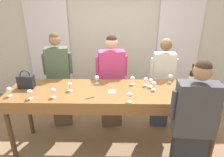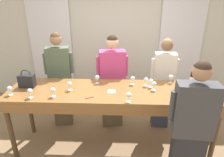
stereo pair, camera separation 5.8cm
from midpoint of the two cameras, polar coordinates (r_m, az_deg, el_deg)
The scene contains 26 objects.
ground_plane at distance 3.52m, azimuth -0.52°, elevation -18.72°, with size 18.00×18.00×0.00m, color #846647.
wall_back at distance 4.63m, azimuth 0.02°, elevation 11.17°, with size 12.00×0.06×2.80m.
curtain_panel_left at distance 4.83m, azimuth -17.95°, elevation 9.89°, with size 0.94×0.03×2.69m.
curtain_panel_right at distance 4.79m, azimuth 18.12°, elevation 9.75°, with size 0.94×0.03×2.69m.
tasting_bar at distance 2.96m, azimuth -0.60°, elevation -5.17°, with size 3.06×0.80×1.04m.
wine_bottle at distance 3.34m, azimuth 21.33°, elevation 0.54°, with size 0.07×0.07×0.32m.
handbag at distance 3.25m, azimuth -23.82°, elevation -0.73°, with size 0.23×0.12×0.28m.
wine_glass_front_left at distance 3.28m, azimuth 15.86°, elevation 0.48°, with size 0.07×0.07×0.13m.
wine_glass_front_mid at distance 2.82m, azimuth -17.07°, elevation -3.41°, with size 0.07×0.07×0.13m.
wine_glass_front_right at distance 2.89m, azimuth -22.99°, elevation -3.65°, with size 0.07×0.07×0.13m.
wine_glass_center_left at distance 3.05m, azimuth 10.48°, elevation -0.71°, with size 0.07×0.07×0.13m.
wine_glass_center_mid at distance 3.13m, azimuth -4.84°, elevation 0.18°, with size 0.07×0.07×0.13m.
wine_glass_center_right at distance 2.95m, azimuth -12.56°, elevation -1.72°, with size 0.07×0.07×0.13m.
wine_glass_back_left at distance 2.97m, azimuth 11.39°, elevation -1.50°, with size 0.07×0.07×0.13m.
wine_glass_back_mid at distance 3.08m, azimuth 9.13°, elevation -0.37°, with size 0.07×0.07×0.13m.
wine_glass_back_right at distance 3.10m, azimuth 5.35°, elevation -0.05°, with size 0.07×0.07×0.13m.
wine_glass_near_host at distance 2.59m, azimuth 4.36°, elevation -4.78°, with size 0.07×0.07×0.13m.
wine_glass_by_bottle at distance 3.09m, azimuth -27.86°, elevation -2.88°, with size 0.07×0.07×0.13m.
wine_glass_by_handbag at distance 3.13m, azimuth 22.63°, elevation -1.57°, with size 0.07×0.07×0.13m.
napkin at distance 2.89m, azimuth -0.60°, elevation -3.74°, with size 0.11×0.11×0.00m.
pen at distance 2.73m, azimuth -6.98°, elevation -5.55°, with size 0.12×0.07×0.01m.
guest_olive_jacket at distance 3.70m, azimuth -15.27°, elevation -0.44°, with size 0.51×0.27×1.77m.
guest_pink_top at distance 3.57m, azimuth -0.59°, elevation -0.96°, with size 0.56×0.28×1.74m.
guest_cream_sweater at distance 3.67m, azimuth 13.70°, elevation -1.24°, with size 0.47×0.22×1.68m.
host_pouring at distance 2.57m, azimuth 21.28°, elevation -13.18°, with size 0.57×0.23×1.73m.
potted_plant at distance 5.18m, azimuth -24.35°, elevation -2.79°, with size 0.29×0.29×0.57m.
Camera 1 is at (0.05, -2.64, 2.34)m, focal length 32.00 mm.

